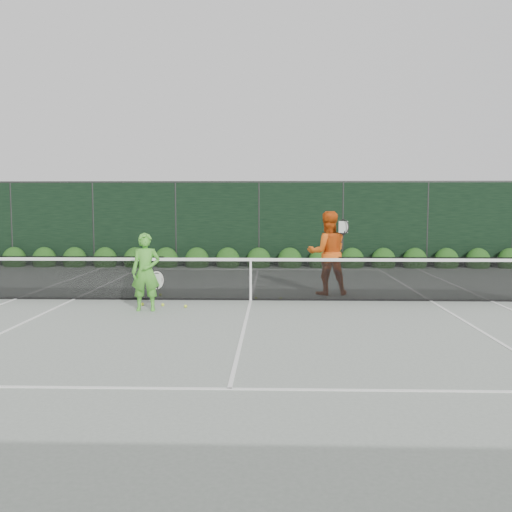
{
  "coord_description": "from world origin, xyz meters",
  "views": [
    {
      "loc": [
        0.51,
        -12.96,
        2.16
      ],
      "look_at": [
        0.11,
        0.3,
        1.0
      ],
      "focal_mm": 40.0,
      "sensor_mm": 36.0,
      "label": 1
    }
  ],
  "objects": [
    {
      "name": "tennis_balls",
      "position": [
        -1.16,
        -0.33,
        0.03
      ],
      "size": [
        3.09,
        1.62,
        0.07
      ],
      "color": "#D0EB34",
      "rests_on": "ground"
    },
    {
      "name": "court_lines",
      "position": [
        0.0,
        0.0,
        0.01
      ],
      "size": [
        11.03,
        23.83,
        0.01
      ],
      "color": "white",
      "rests_on": "ground"
    },
    {
      "name": "tennis_net",
      "position": [
        -0.02,
        0.0,
        0.53
      ],
      "size": [
        12.9,
        0.1,
        1.07
      ],
      "color": "black",
      "rests_on": "ground"
    },
    {
      "name": "player_woman",
      "position": [
        -2.12,
        -1.34,
        0.81
      ],
      "size": [
        0.65,
        0.44,
        1.61
      ],
      "rotation": [
        0.0,
        0.0,
        0.1
      ],
      "color": "green",
      "rests_on": "ground"
    },
    {
      "name": "hedge_row",
      "position": [
        -0.0,
        7.15,
        0.23
      ],
      "size": [
        31.66,
        0.65,
        0.94
      ],
      "color": "#0F360E",
      "rests_on": "ground"
    },
    {
      "name": "ground",
      "position": [
        0.0,
        0.0,
        0.0
      ],
      "size": [
        80.0,
        80.0,
        0.0
      ],
      "primitive_type": "plane",
      "color": "gray",
      "rests_on": "ground"
    },
    {
      "name": "windscreen_fence",
      "position": [
        0.0,
        -2.71,
        1.51
      ],
      "size": [
        32.0,
        21.07,
        3.06
      ],
      "color": "black",
      "rests_on": "ground"
    },
    {
      "name": "player_man",
      "position": [
        1.84,
        0.94,
        1.02
      ],
      "size": [
        1.08,
        0.89,
        2.04
      ],
      "rotation": [
        0.0,
        0.0,
        3.26
      ],
      "color": "#DC5412",
      "rests_on": "ground"
    }
  ]
}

